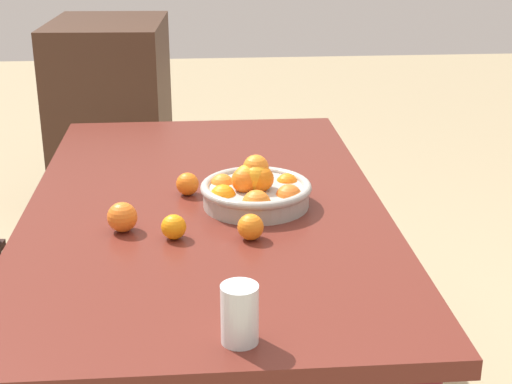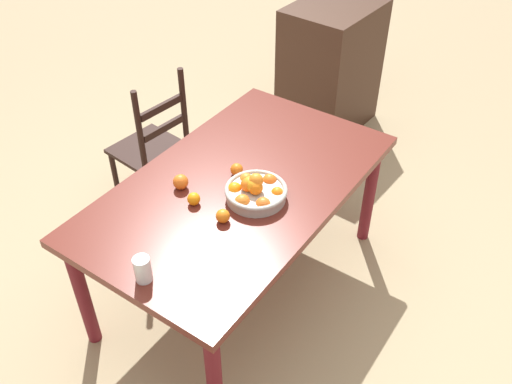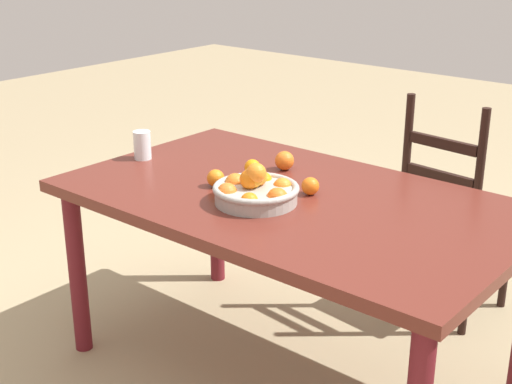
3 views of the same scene
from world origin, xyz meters
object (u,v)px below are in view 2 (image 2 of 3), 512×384
object	(u,v)px
fruit_bowl	(255,191)
orange_loose_1	(181,182)
dining_table	(239,196)
drinking_glass	(143,269)
orange_loose_0	(194,199)
cabinet	(330,68)
orange_loose_3	(237,170)
orange_loose_2	(223,216)
chair_near_window	(153,151)

from	to	relation	value
fruit_bowl	orange_loose_1	bearing A→B (deg)	112.09
dining_table	drinking_glass	distance (m)	0.75
orange_loose_0	dining_table	bearing A→B (deg)	-18.09
cabinet	orange_loose_3	bearing A→B (deg)	-164.16
dining_table	orange_loose_3	distance (m)	0.14
dining_table	orange_loose_2	size ratio (longest dim) A/B	25.40
dining_table	orange_loose_1	distance (m)	0.31
chair_near_window	drinking_glass	world-z (taller)	chair_near_window
chair_near_window	cabinet	xyz separation A→B (m)	(1.56, -0.42, 0.04)
dining_table	orange_loose_1	xyz separation A→B (m)	(-0.19, 0.21, 0.12)
cabinet	drinking_glass	xyz separation A→B (m)	(-2.55, -0.50, 0.31)
chair_near_window	orange_loose_2	distance (m)	1.15
fruit_bowl	orange_loose_2	distance (m)	0.22
orange_loose_1	orange_loose_2	distance (m)	0.33
dining_table	orange_loose_3	xyz separation A→B (m)	(0.05, 0.05, 0.12)
cabinet	orange_loose_0	xyz separation A→B (m)	(-2.06, -0.36, 0.29)
fruit_bowl	drinking_glass	bearing A→B (deg)	172.93
fruit_bowl	drinking_glass	size ratio (longest dim) A/B	2.58
orange_loose_1	cabinet	bearing A→B (deg)	6.59
orange_loose_1	drinking_glass	world-z (taller)	drinking_glass
orange_loose_3	orange_loose_1	bearing A→B (deg)	146.24
dining_table	orange_loose_0	xyz separation A→B (m)	(-0.25, 0.08, 0.11)
drinking_glass	orange_loose_2	bearing A→B (deg)	-6.77
orange_loose_0	orange_loose_3	world-z (taller)	orange_loose_3
orange_loose_0	orange_loose_1	size ratio (longest dim) A/B	0.82
fruit_bowl	drinking_glass	distance (m)	0.69
cabinet	fruit_bowl	world-z (taller)	cabinet
fruit_bowl	orange_loose_0	xyz separation A→B (m)	(-0.20, 0.22, -0.02)
cabinet	drinking_glass	distance (m)	2.62
orange_loose_3	fruit_bowl	bearing A→B (deg)	-118.92
dining_table	orange_loose_2	distance (m)	0.31
orange_loose_2	orange_loose_1	bearing A→B (deg)	76.56
dining_table	orange_loose_0	world-z (taller)	orange_loose_0
cabinet	fruit_bowl	xyz separation A→B (m)	(-1.86, -0.58, 0.30)
chair_near_window	orange_loose_0	bearing A→B (deg)	62.99
orange_loose_0	drinking_glass	size ratio (longest dim) A/B	0.53
dining_table	orange_loose_3	size ratio (longest dim) A/B	25.72
chair_near_window	drinking_glass	distance (m)	1.39
fruit_bowl	drinking_glass	world-z (taller)	fruit_bowl
orange_loose_0	fruit_bowl	bearing A→B (deg)	-47.72
fruit_bowl	orange_loose_3	world-z (taller)	fruit_bowl
orange_loose_2	drinking_glass	distance (m)	0.47
chair_near_window	orange_loose_1	world-z (taller)	chair_near_window
fruit_bowl	orange_loose_2	bearing A→B (deg)	172.29
dining_table	orange_loose_2	world-z (taller)	orange_loose_2
cabinet	orange_loose_0	distance (m)	2.11
orange_loose_0	orange_loose_3	distance (m)	0.31
dining_table	fruit_bowl	xyz separation A→B (m)	(-0.05, -0.14, 0.13)
fruit_bowl	dining_table	bearing A→B (deg)	69.62
orange_loose_1	drinking_glass	xyz separation A→B (m)	(-0.55, -0.27, 0.02)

